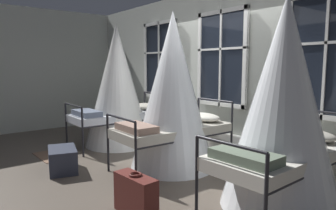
% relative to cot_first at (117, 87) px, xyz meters
% --- Properties ---
extents(ground, '(19.46, 19.46, 0.00)m').
position_rel_cot_first_xyz_m(ground, '(1.82, -0.04, -1.19)').
color(ground, brown).
extents(back_wall_with_windows, '(8.83, 0.10, 3.04)m').
position_rel_cot_first_xyz_m(back_wall_with_windows, '(1.82, 1.18, 0.33)').
color(back_wall_with_windows, '#B2B7AD').
rests_on(back_wall_with_windows, ground).
extents(window_bank, '(4.76, 0.10, 2.52)m').
position_rel_cot_first_xyz_m(window_bank, '(1.82, 1.06, -0.13)').
color(window_bank, black).
rests_on(window_bank, ground).
extents(cot_first, '(1.35, 1.91, 2.46)m').
position_rel_cot_first_xyz_m(cot_first, '(0.00, 0.00, 0.00)').
color(cot_first, black).
rests_on(cot_first, ground).
extents(cot_second, '(1.35, 1.93, 2.46)m').
position_rel_cot_first_xyz_m(cot_second, '(1.81, -0.02, -0.00)').
color(cot_second, black).
rests_on(cot_second, ground).
extents(cot_third, '(1.35, 1.92, 2.41)m').
position_rel_cot_first_xyz_m(cot_third, '(3.68, 0.04, -0.03)').
color(cot_third, black).
rests_on(cot_third, ground).
extents(rug_first, '(0.81, 0.58, 0.01)m').
position_rel_cot_first_xyz_m(rug_first, '(0.00, -1.32, -1.19)').
color(rug_first, brown).
rests_on(rug_first, ground).
extents(suitcase_dark, '(0.57, 0.25, 0.47)m').
position_rel_cot_first_xyz_m(suitcase_dark, '(2.82, -1.37, -0.97)').
color(suitcase_dark, '#5B231E').
rests_on(suitcase_dark, ground).
extents(travel_trunk, '(0.73, 0.56, 0.36)m').
position_rel_cot_first_xyz_m(travel_trunk, '(0.91, -1.49, -1.01)').
color(travel_trunk, '#2D3342').
rests_on(travel_trunk, ground).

